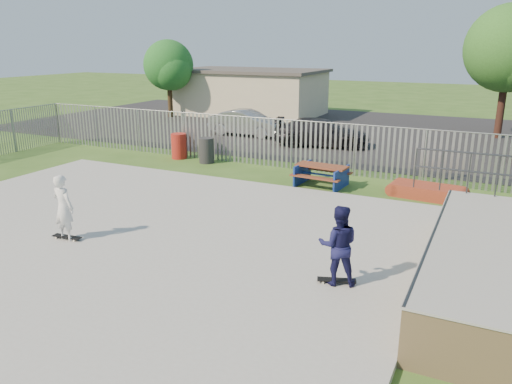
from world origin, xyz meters
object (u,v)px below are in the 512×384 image
at_px(trash_bin_red, 179,146).
at_px(tree_mid, 509,49).
at_px(picnic_table, 321,175).
at_px(trash_bin_grey, 207,150).
at_px(skater_navy, 338,245).
at_px(car_silver, 247,123).
at_px(skater_white, 64,208).
at_px(tree_left, 168,65).
at_px(funbox, 427,191).
at_px(car_dark, 322,132).

bearing_deg(trash_bin_red, tree_mid, 42.90).
xyz_separation_m(picnic_table, trash_bin_grey, (-5.64, 1.32, 0.15)).
bearing_deg(picnic_table, skater_navy, -64.40).
relative_size(car_silver, skater_white, 2.52).
relative_size(trash_bin_red, trash_bin_grey, 1.03).
xyz_separation_m(picnic_table, tree_left, (-15.26, 12.23, 3.13)).
distance_m(funbox, tree_left, 22.63).
relative_size(picnic_table, skater_navy, 1.14).
bearing_deg(car_dark, trash_bin_red, 125.43).
xyz_separation_m(picnic_table, skater_white, (-4.04, -8.09, 0.60)).
xyz_separation_m(funbox, skater_navy, (-0.75, -7.61, 0.79)).
relative_size(picnic_table, trash_bin_grey, 1.79).
height_order(trash_bin_grey, skater_white, skater_white).
relative_size(trash_bin_grey, skater_navy, 0.64).
xyz_separation_m(car_silver, skater_navy, (9.94, -15.35, 0.27)).
xyz_separation_m(trash_bin_grey, skater_white, (1.60, -9.41, 0.45)).
bearing_deg(car_dark, trash_bin_grey, 136.91).
distance_m(picnic_table, trash_bin_grey, 5.79).
bearing_deg(picnic_table, skater_white, -112.12).
distance_m(picnic_table, car_dark, 7.31).
relative_size(tree_mid, skater_white, 4.11).
bearing_deg(picnic_table, car_dark, 113.34).
relative_size(trash_bin_grey, car_dark, 0.23).
relative_size(trash_bin_red, tree_left, 0.21).
xyz_separation_m(trash_bin_grey, car_silver, (-1.43, 6.62, 0.18)).
relative_size(car_dark, skater_navy, 2.77).
distance_m(funbox, car_dark, 9.01).
height_order(funbox, car_dark, car_dark).
height_order(trash_bin_red, skater_navy, skater_navy).
height_order(picnic_table, skater_white, skater_white).
bearing_deg(car_dark, picnic_table, -173.85).
relative_size(funbox, car_dark, 0.47).
bearing_deg(trash_bin_grey, skater_white, -80.35).
relative_size(tree_left, skater_white, 3.09).
bearing_deg(trash_bin_grey, tree_left, 131.42).
relative_size(tree_left, skater_navy, 3.09).
xyz_separation_m(car_silver, tree_mid, (12.56, 5.36, 3.97)).
bearing_deg(trash_bin_grey, skater_navy, -45.74).
xyz_separation_m(picnic_table, funbox, (3.63, 0.20, -0.18)).
bearing_deg(funbox, skater_navy, -89.98).
relative_size(car_silver, tree_mid, 0.61).
xyz_separation_m(car_silver, skater_white, (3.03, -16.03, 0.27)).
bearing_deg(skater_white, trash_bin_grey, -76.19).
height_order(picnic_table, trash_bin_red, trash_bin_red).
height_order(trash_bin_grey, car_silver, car_silver).
relative_size(car_silver, car_dark, 0.91).
relative_size(car_silver, skater_navy, 2.52).
bearing_deg(trash_bin_red, funbox, -6.94).
relative_size(picnic_table, tree_left, 0.37).
xyz_separation_m(trash_bin_grey, tree_mid, (11.13, 11.98, 4.15)).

